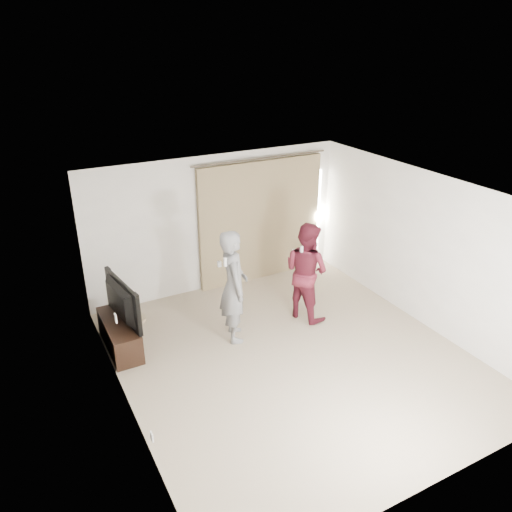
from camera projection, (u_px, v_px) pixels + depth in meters
The scene contains 10 objects.
floor at pixel (292, 357), 7.69m from camera, with size 5.50×5.50×0.00m, color tan.
wall_back at pixel (217, 223), 9.37m from camera, with size 5.00×0.04×2.60m, color silver.
wall_left at pixel (121, 327), 6.08m from camera, with size 0.04×5.50×2.60m.
ceiling at pixel (298, 195), 6.62m from camera, with size 5.00×5.50×0.01m, color white.
curtain at pixel (262, 221), 9.74m from camera, with size 2.80×0.11×2.46m.
tv_console at pixel (120, 335), 7.83m from camera, with size 0.43×1.23×0.47m, color black.
tv at pixel (115, 302), 7.59m from camera, with size 1.20×0.16×0.69m, color black.
scratching_post at pixel (135, 311), 8.59m from camera, with size 0.36×0.36×0.48m.
person_man at pixel (234, 286), 7.83m from camera, with size 0.61×0.78×1.87m.
person_woman at pixel (306, 271), 8.48m from camera, with size 0.89×1.01×1.73m.
Camera 1 is at (-3.49, -5.35, 4.59)m, focal length 35.00 mm.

